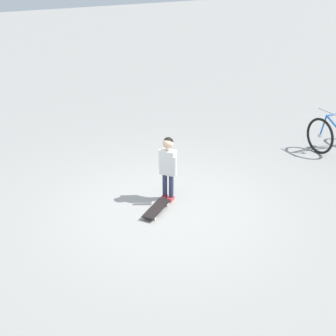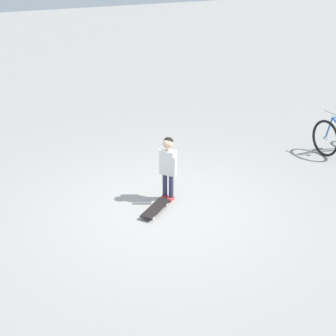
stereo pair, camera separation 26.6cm
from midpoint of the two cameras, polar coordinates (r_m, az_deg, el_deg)
ground_plane at (r=7.39m, az=-1.51°, el=-5.02°), size 50.00×50.00×0.00m
child_person at (r=7.39m, az=-1.04°, el=0.73°), size 0.40×0.27×1.06m
skateboard at (r=7.31m, az=-2.43°, el=-4.85°), size 0.54×0.63×0.07m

